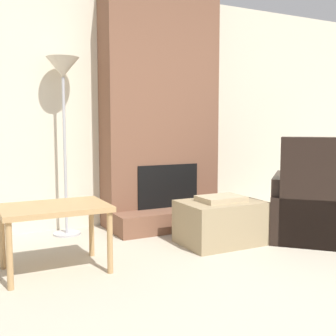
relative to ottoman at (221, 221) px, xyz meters
name	(u,v)px	position (x,y,z in m)	size (l,w,h in m)	color
wall_back	(151,110)	(-0.14, 1.24, 1.09)	(6.88, 0.06, 2.60)	beige
fireplace	(161,116)	(-0.14, 0.99, 1.01)	(1.31, 0.72, 2.60)	brown
ottoman	(221,221)	(0.00, 0.00, 0.00)	(0.76, 0.55, 0.46)	#998460
armchair	(321,209)	(0.94, -0.34, 0.10)	(1.29, 1.29, 1.01)	black
side_table	(54,214)	(-1.56, -0.05, 0.24)	(0.80, 0.56, 0.51)	tan
floor_lamp_left	(63,83)	(-1.23, 0.99, 1.33)	(0.32, 0.32, 1.79)	#ADADB2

